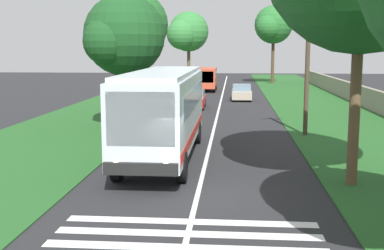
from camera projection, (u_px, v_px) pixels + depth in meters
ground at (198, 193)px, 16.19m from camera, size 160.00×160.00×0.00m
grass_verge_left at (86, 122)px, 31.63m from camera, size 120.00×8.00×0.04m
grass_verge_right at (350, 126)px, 30.29m from camera, size 120.00×8.00×0.04m
centre_line at (215, 124)px, 30.96m from camera, size 110.00×0.16×0.01m
coach_bus at (164, 108)px, 21.14m from camera, size 11.16×2.62×3.73m
zebra_crossing at (184, 248)px, 11.77m from camera, size 4.05×6.80×0.01m
trailing_car_0 at (194, 100)px, 39.35m from camera, size 4.30×1.78×1.43m
trailing_car_1 at (242, 93)px, 45.59m from camera, size 4.30×1.78×1.43m
trailing_minibus_0 at (207, 77)px, 55.22m from camera, size 6.00×2.14×2.53m
roadside_tree_left_0 at (134, 26)px, 38.07m from camera, size 5.64×4.87×8.86m
roadside_tree_left_1 at (123, 37)px, 29.03m from camera, size 5.41×4.75×7.75m
roadside_tree_left_2 at (187, 33)px, 78.57m from camera, size 7.91×6.40×10.38m
roadside_tree_right_1 at (272, 26)px, 65.93m from camera, size 6.04×5.02×10.26m
utility_pole at (307, 63)px, 26.36m from camera, size 0.24×1.40×7.44m
roadside_wall at (384, 104)px, 34.81m from camera, size 70.00×0.40×1.60m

